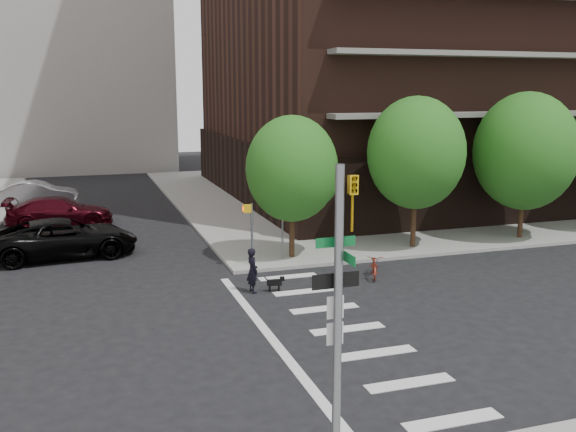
{
  "coord_description": "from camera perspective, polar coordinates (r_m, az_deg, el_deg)",
  "views": [
    {
      "loc": [
        -4.73,
        -17.53,
        7.39
      ],
      "look_at": [
        3.0,
        6.0,
        2.5
      ],
      "focal_mm": 40.0,
      "sensor_mm": 36.0,
      "label": 1
    }
  ],
  "objects": [
    {
      "name": "ground",
      "position": [
        19.61,
        -2.91,
        -10.99
      ],
      "size": [
        120.0,
        120.0,
        0.0
      ],
      "primitive_type": "plane",
      "color": "black",
      "rests_on": "ground"
    },
    {
      "name": "tree_c",
      "position": [
        33.41,
        20.36,
        5.42
      ],
      "size": [
        5.0,
        5.0,
        6.8
      ],
      "color": "#301E11",
      "rests_on": "sidewalk_ne"
    },
    {
      "name": "traffic_signal",
      "position": [
        11.87,
        4.52,
        -12.14
      ],
      "size": [
        0.9,
        0.75,
        6.0
      ],
      "color": "slate",
      "rests_on": "sidewalk_s"
    },
    {
      "name": "dog",
      "position": [
        23.98,
        -1.13,
        -5.92
      ],
      "size": [
        0.66,
        0.24,
        0.55
      ],
      "rotation": [
        0.0,
        0.0,
        -0.12
      ],
      "color": "black",
      "rests_on": "ground"
    },
    {
      "name": "tree_a",
      "position": [
        27.66,
        0.35,
        4.22
      ],
      "size": [
        4.0,
        4.0,
        5.9
      ],
      "color": "#301E11",
      "rests_on": "sidewalk_ne"
    },
    {
      "name": "parked_car_silver",
      "position": [
        44.31,
        -21.38,
        1.86
      ],
      "size": [
        2.08,
        5.06,
        1.63
      ],
      "primitive_type": "imported",
      "rotation": [
        0.0,
        0.0,
        1.5
      ],
      "color": "#929499",
      "rests_on": "ground"
    },
    {
      "name": "crosswalk",
      "position": [
        20.25,
        3.22,
        -10.24
      ],
      "size": [
        3.85,
        13.0,
        0.01
      ],
      "color": "silver",
      "rests_on": "ground"
    },
    {
      "name": "scooter",
      "position": [
        25.99,
        7.71,
        -4.35
      ],
      "size": [
        1.33,
        1.93,
        0.96
      ],
      "primitive_type": "imported",
      "rotation": [
        0.0,
        0.0,
        -0.42
      ],
      "color": "#A03525",
      "rests_on": "ground"
    },
    {
      "name": "dog_walker",
      "position": [
        23.77,
        -3.18,
        -4.85
      ],
      "size": [
        0.66,
        0.49,
        1.68
      ],
      "primitive_type": "imported",
      "rotation": [
        0.0,
        0.0,
        1.72
      ],
      "color": "black",
      "rests_on": "ground"
    },
    {
      "name": "parked_car_black",
      "position": [
        30.32,
        -19.21,
        -1.88
      ],
      "size": [
        3.43,
        6.51,
        1.75
      ],
      "primitive_type": "imported",
      "rotation": [
        0.0,
        0.0,
        1.66
      ],
      "color": "black",
      "rests_on": "ground"
    },
    {
      "name": "pedestrian_signal",
      "position": [
        26.99,
        -2.65,
        -0.68
      ],
      "size": [
        2.18,
        0.67,
        2.6
      ],
      "color": "slate",
      "rests_on": "sidewalk_ne"
    },
    {
      "name": "parked_car_maroon",
      "position": [
        37.32,
        -19.63,
        0.36
      ],
      "size": [
        2.6,
        5.74,
        1.63
      ],
      "primitive_type": "imported",
      "rotation": [
        0.0,
        0.0,
        1.51
      ],
      "color": "#3C0711",
      "rests_on": "ground"
    },
    {
      "name": "tree_b",
      "position": [
        30.05,
        11.32,
        5.52
      ],
      "size": [
        4.5,
        4.5,
        6.65
      ],
      "color": "#301E11",
      "rests_on": "sidewalk_ne"
    },
    {
      "name": "sidewalk_ne",
      "position": [
        48.72,
        13.26,
        2.23
      ],
      "size": [
        39.0,
        33.0,
        0.15
      ],
      "primitive_type": "cube",
      "color": "gray",
      "rests_on": "ground"
    }
  ]
}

